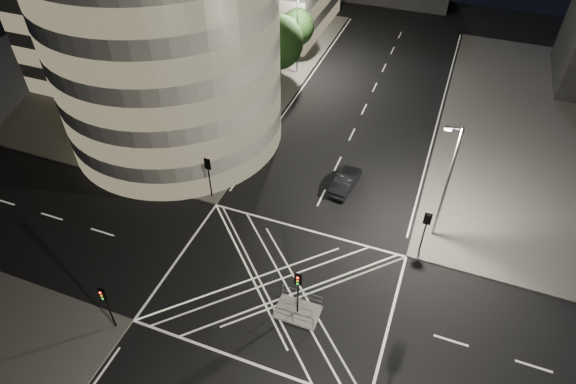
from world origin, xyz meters
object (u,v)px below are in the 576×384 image
at_px(traffic_signal_nl, 105,301).
at_px(street_lamp_left_far, 298,28).
at_px(traffic_signal_fr, 426,226).
at_px(central_island, 297,312).
at_px(traffic_signal_island, 298,286).
at_px(street_lamp_right_far, 447,181).
at_px(sedan, 345,181).
at_px(street_lamp_left_near, 227,109).
at_px(traffic_signal_fl, 208,171).

distance_m(traffic_signal_nl, street_lamp_left_far, 36.90).
relative_size(traffic_signal_fr, street_lamp_left_far, 0.40).
distance_m(central_island, street_lamp_left_far, 33.95).
distance_m(traffic_signal_island, street_lamp_right_far, 13.13).
distance_m(traffic_signal_nl, sedan, 21.57).
bearing_deg(central_island, street_lamp_left_near, 130.27).
distance_m(traffic_signal_fr, street_lamp_left_far, 29.63).
bearing_deg(traffic_signal_island, street_lamp_right_far, 54.70).
bearing_deg(street_lamp_left_near, central_island, -49.73).
bearing_deg(traffic_signal_fl, central_island, -37.54).
xyz_separation_m(traffic_signal_nl, sedan, (10.30, 18.82, -2.19)).
xyz_separation_m(traffic_signal_nl, traffic_signal_island, (10.80, 5.30, 0.00)).
height_order(street_lamp_right_far, sedan, street_lamp_right_far).
xyz_separation_m(traffic_signal_nl, traffic_signal_fr, (17.60, 13.60, 0.00)).
height_order(traffic_signal_fl, traffic_signal_fr, same).
height_order(traffic_signal_nl, street_lamp_left_near, street_lamp_left_near).
relative_size(traffic_signal_fl, street_lamp_left_far, 0.40).
xyz_separation_m(central_island, street_lamp_right_far, (7.44, 10.50, 5.47)).
bearing_deg(sedan, street_lamp_left_far, -53.08).
xyz_separation_m(central_island, traffic_signal_fl, (-10.80, 8.30, 2.84)).
relative_size(street_lamp_right_far, sedan, 2.26).
bearing_deg(traffic_signal_fl, sedan, 26.89).
bearing_deg(traffic_signal_fl, traffic_signal_island, -37.54).
xyz_separation_m(traffic_signal_fl, traffic_signal_nl, (0.00, -13.60, 0.00)).
relative_size(traffic_signal_nl, street_lamp_right_far, 0.40).
bearing_deg(traffic_signal_island, street_lamp_left_far, 109.95).
distance_m(central_island, traffic_signal_island, 2.84).
height_order(street_lamp_left_far, sedan, street_lamp_left_far).
xyz_separation_m(street_lamp_left_near, street_lamp_right_far, (18.87, -3.00, 0.00)).
bearing_deg(central_island, street_lamp_left_far, 109.95).
relative_size(traffic_signal_fl, street_lamp_left_near, 0.40).
xyz_separation_m(traffic_signal_fr, street_lamp_left_far, (-18.24, 23.20, 2.63)).
xyz_separation_m(traffic_signal_fl, traffic_signal_fr, (17.60, 0.00, 0.00)).
distance_m(central_island, traffic_signal_nl, 12.36).
height_order(central_island, sedan, sedan).
distance_m(traffic_signal_fl, sedan, 11.75).
bearing_deg(central_island, traffic_signal_nl, -153.86).
bearing_deg(traffic_signal_island, traffic_signal_nl, -153.86).
relative_size(traffic_signal_fl, street_lamp_right_far, 0.40).
bearing_deg(traffic_signal_nl, street_lamp_right_far, 40.91).
bearing_deg(traffic_signal_island, street_lamp_left_near, 130.27).
height_order(central_island, traffic_signal_fr, traffic_signal_fr).
bearing_deg(traffic_signal_fr, traffic_signal_island, -129.33).
distance_m(traffic_signal_fl, traffic_signal_island, 13.62).
distance_m(street_lamp_left_far, sedan, 21.59).
xyz_separation_m(street_lamp_left_near, street_lamp_left_far, (0.00, 18.00, 0.00)).
bearing_deg(street_lamp_left_far, sedan, -58.69).
xyz_separation_m(traffic_signal_island, sedan, (-0.50, 13.52, -2.19)).
xyz_separation_m(traffic_signal_fl, street_lamp_left_near, (-0.64, 5.20, 2.63)).
bearing_deg(central_island, traffic_signal_island, 0.00).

